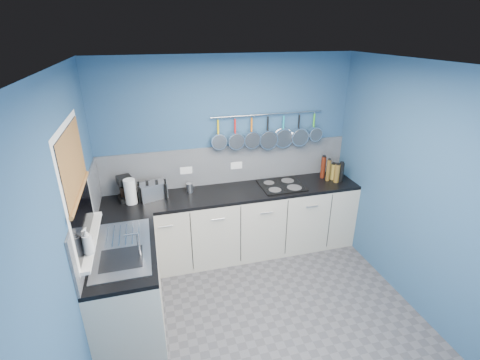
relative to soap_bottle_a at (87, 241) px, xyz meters
name	(u,v)px	position (x,y,z in m)	size (l,w,h in m)	color
floor	(263,318)	(1.53, -0.06, -1.18)	(3.20, 3.00, 0.02)	#47474C
ceiling	(273,64)	(1.53, -0.06, 1.34)	(3.20, 3.00, 0.02)	white
wall_back	(228,157)	(1.53, 1.45, 0.08)	(3.20, 0.02, 2.50)	navy
wall_front	(365,351)	(1.53, -1.57, 0.08)	(3.20, 0.02, 2.50)	navy
wall_left	(73,238)	(-0.08, -0.06, 0.08)	(0.02, 3.00, 2.50)	navy
wall_right	(418,191)	(3.14, -0.06, 0.08)	(0.02, 3.00, 2.50)	navy
backsplash_back	(229,164)	(1.53, 1.43, -0.02)	(3.20, 0.02, 0.50)	gray
backsplash_left	(88,213)	(-0.06, 0.54, -0.02)	(0.02, 1.80, 0.50)	gray
cabinet_run_back	(235,224)	(1.53, 1.14, -0.74)	(3.20, 0.60, 0.86)	beige
worktop_back	(234,193)	(1.53, 1.14, -0.29)	(3.20, 0.60, 0.04)	black
cabinet_run_left	(129,288)	(0.23, 0.24, -0.74)	(0.60, 1.20, 0.86)	beige
worktop_left	(123,250)	(0.23, 0.24, -0.29)	(0.60, 1.20, 0.04)	black
window_frame	(77,187)	(-0.05, 0.24, 0.38)	(0.01, 1.00, 1.10)	white
window_glass	(78,187)	(-0.04, 0.24, 0.38)	(0.01, 0.90, 1.00)	black
bamboo_blind	(73,162)	(-0.03, 0.24, 0.61)	(0.01, 0.90, 0.55)	olive
window_sill	(91,240)	(-0.02, 0.24, -0.13)	(0.10, 0.98, 0.03)	white
sink_unit	(122,248)	(0.23, 0.24, -0.27)	(0.50, 0.95, 0.01)	silver
mixer_tap	(139,244)	(0.39, 0.06, -0.14)	(0.12, 0.08, 0.26)	silver
socket_left	(186,170)	(0.98, 1.41, -0.04)	(0.15, 0.01, 0.09)	white
socket_right	(236,165)	(1.63, 1.41, -0.04)	(0.15, 0.01, 0.09)	white
pot_rail	(268,114)	(2.03, 1.39, 0.61)	(0.02, 0.02, 1.45)	silver
soap_bottle_a	(87,241)	(0.00, 0.00, 0.00)	(0.09, 0.09, 0.24)	white
soap_bottle_b	(88,242)	(0.00, 0.04, -0.03)	(0.08, 0.08, 0.17)	white
paper_towel	(130,191)	(0.30, 1.15, -0.12)	(0.13, 0.13, 0.30)	white
coffee_maker	(125,189)	(0.25, 1.25, -0.12)	(0.17, 0.18, 0.29)	black
toaster	(153,191)	(0.55, 1.21, -0.17)	(0.31, 0.18, 0.20)	silver
canister	(189,188)	(0.99, 1.27, -0.21)	(0.08, 0.08, 0.12)	silver
hob	(281,186)	(2.15, 1.13, -0.26)	(0.54, 0.47, 0.01)	black
pan_0	(218,133)	(1.40, 1.38, 0.42)	(0.20, 0.08, 0.39)	silver
pan_1	(235,133)	(1.61, 1.38, 0.41)	(0.21, 0.10, 0.40)	silver
pan_2	(252,132)	(1.82, 1.38, 0.40)	(0.22, 0.08, 0.41)	silver
pan_3	(268,132)	(2.03, 1.38, 0.39)	(0.25, 0.08, 0.44)	silver
pan_4	(283,131)	(2.24, 1.38, 0.39)	(0.25, 0.07, 0.44)	silver
pan_5	(299,129)	(2.45, 1.38, 0.40)	(0.24, 0.10, 0.43)	silver
pan_6	(314,126)	(2.67, 1.38, 0.42)	(0.19, 0.12, 0.38)	silver
condiment_0	(334,171)	(2.97, 1.25, -0.19)	(0.05, 0.05, 0.15)	#8C5914
condiment_1	(330,173)	(2.90, 1.24, -0.21)	(0.06, 0.06, 0.12)	black
condiment_2	(323,167)	(2.79, 1.25, -0.12)	(0.06, 0.06, 0.30)	#4C190C
condiment_3	(338,175)	(2.96, 1.15, -0.21)	(0.05, 0.05, 0.12)	#3F721E
condiment_4	(333,172)	(2.89, 1.16, -0.16)	(0.07, 0.07, 0.21)	olive
condiment_5	(328,170)	(2.81, 1.14, -0.13)	(0.05, 0.05, 0.29)	brown
condiment_6	(341,172)	(2.96, 1.08, -0.14)	(0.07, 0.07, 0.25)	black
condiment_7	(337,173)	(2.89, 1.06, -0.15)	(0.07, 0.07, 0.24)	brown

